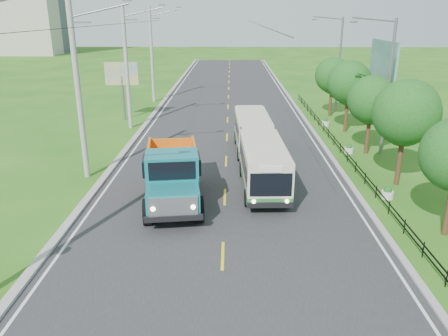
{
  "coord_description": "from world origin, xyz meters",
  "views": [
    {
      "loc": [
        0.3,
        -15.42,
        9.21
      ],
      "look_at": [
        -0.03,
        5.29,
        1.9
      ],
      "focal_mm": 35.0,
      "sensor_mm": 36.0,
      "label": 1
    }
  ],
  "objects_px": {
    "tree_third": "(406,116)",
    "planter_mid": "(349,149)",
    "pole_near": "(79,92)",
    "billboard_left": "(122,77)",
    "billboard_right": "(383,66)",
    "planter_far": "(326,122)",
    "streetlight_mid": "(386,83)",
    "planter_near": "(387,193)",
    "tree_fourth": "(372,102)",
    "dump_truck": "(172,172)",
    "pole_mid": "(127,67)",
    "tree_fifth": "(349,85)",
    "streetlight_far": "(338,61)",
    "tree_back": "(333,77)",
    "pole_far": "(152,55)",
    "bus": "(257,145)"
  },
  "relations": [
    {
      "from": "pole_near",
      "to": "dump_truck",
      "type": "height_order",
      "value": "pole_near"
    },
    {
      "from": "pole_near",
      "to": "tree_back",
      "type": "relative_size",
      "value": 1.82
    },
    {
      "from": "tree_back",
      "to": "streetlight_mid",
      "type": "distance_m",
      "value": 12.23
    },
    {
      "from": "billboard_left",
      "to": "bus",
      "type": "bearing_deg",
      "value": -49.74
    },
    {
      "from": "pole_mid",
      "to": "planter_mid",
      "type": "relative_size",
      "value": 14.93
    },
    {
      "from": "tree_back",
      "to": "streetlight_far",
      "type": "xyz_separation_m",
      "value": [
        0.79,
        1.86,
        1.25
      ]
    },
    {
      "from": "planter_mid",
      "to": "dump_truck",
      "type": "distance_m",
      "value": 14.27
    },
    {
      "from": "tree_third",
      "to": "planter_mid",
      "type": "bearing_deg",
      "value": 102.1
    },
    {
      "from": "pole_near",
      "to": "planter_near",
      "type": "bearing_deg",
      "value": -10.09
    },
    {
      "from": "streetlight_mid",
      "to": "planter_near",
      "type": "height_order",
      "value": "streetlight_mid"
    },
    {
      "from": "tree_fifth",
      "to": "planter_mid",
      "type": "xyz_separation_m",
      "value": [
        -1.26,
        -6.14,
        -3.57
      ]
    },
    {
      "from": "tree_back",
      "to": "billboard_left",
      "type": "xyz_separation_m",
      "value": [
        -19.36,
        -2.14,
        0.21
      ]
    },
    {
      "from": "tree_fourth",
      "to": "planter_mid",
      "type": "height_order",
      "value": "tree_fourth"
    },
    {
      "from": "tree_fourth",
      "to": "streetlight_mid",
      "type": "height_order",
      "value": "streetlight_mid"
    },
    {
      "from": "streetlight_mid",
      "to": "billboard_right",
      "type": "xyz_separation_m",
      "value": [
        1.66,
        6.0,
        0.44
      ]
    },
    {
      "from": "tree_fourth",
      "to": "dump_truck",
      "type": "height_order",
      "value": "tree_fourth"
    },
    {
      "from": "pole_near",
      "to": "dump_truck",
      "type": "bearing_deg",
      "value": -33.14
    },
    {
      "from": "pole_near",
      "to": "billboard_left",
      "type": "relative_size",
      "value": 1.92
    },
    {
      "from": "planter_mid",
      "to": "pole_near",
      "type": "bearing_deg",
      "value": -163.48
    },
    {
      "from": "pole_mid",
      "to": "tree_back",
      "type": "bearing_deg",
      "value": 15.84
    },
    {
      "from": "pole_far",
      "to": "streetlight_mid",
      "type": "xyz_separation_m",
      "value": [
        18.9,
        -19.0,
        -0.19
      ]
    },
    {
      "from": "billboard_right",
      "to": "tree_third",
      "type": "bearing_deg",
      "value": -101.64
    },
    {
      "from": "billboard_right",
      "to": "planter_mid",
      "type": "bearing_deg",
      "value": -121.66
    },
    {
      "from": "planter_far",
      "to": "billboard_left",
      "type": "distance_m",
      "value": 18.56
    },
    {
      "from": "tree_fifth",
      "to": "bus",
      "type": "height_order",
      "value": "tree_fifth"
    },
    {
      "from": "pole_near",
      "to": "tree_fourth",
      "type": "height_order",
      "value": "pole_near"
    },
    {
      "from": "billboard_left",
      "to": "dump_truck",
      "type": "xyz_separation_m",
      "value": [
        6.84,
        -18.66,
        -2.2
      ]
    },
    {
      "from": "tree_fourth",
      "to": "billboard_left",
      "type": "bearing_deg",
      "value": 153.01
    },
    {
      "from": "pole_far",
      "to": "planter_mid",
      "type": "xyz_separation_m",
      "value": [
        16.86,
        -19.0,
        -4.81
      ]
    },
    {
      "from": "streetlight_mid",
      "to": "billboard_left",
      "type": "distance_m",
      "value": 22.51
    },
    {
      "from": "pole_near",
      "to": "tree_back",
      "type": "bearing_deg",
      "value": 43.41
    },
    {
      "from": "pole_mid",
      "to": "planter_mid",
      "type": "xyz_separation_m",
      "value": [
        16.86,
        -7.0,
        -4.81
      ]
    },
    {
      "from": "tree_third",
      "to": "billboard_right",
      "type": "height_order",
      "value": "billboard_right"
    },
    {
      "from": "pole_far",
      "to": "billboard_left",
      "type": "bearing_deg",
      "value": -97.83
    },
    {
      "from": "pole_far",
      "to": "planter_far",
      "type": "distance_m",
      "value": 20.7
    },
    {
      "from": "bus",
      "to": "pole_mid",
      "type": "bearing_deg",
      "value": 132.02
    },
    {
      "from": "pole_near",
      "to": "pole_far",
      "type": "distance_m",
      "value": 24.0
    },
    {
      "from": "dump_truck",
      "to": "planter_near",
      "type": "bearing_deg",
      "value": -4.35
    },
    {
      "from": "pole_mid",
      "to": "tree_third",
      "type": "relative_size",
      "value": 1.67
    },
    {
      "from": "billboard_left",
      "to": "dump_truck",
      "type": "relative_size",
      "value": 0.71
    },
    {
      "from": "pole_near",
      "to": "billboard_left",
      "type": "bearing_deg",
      "value": 94.72
    },
    {
      "from": "tree_third",
      "to": "planter_far",
      "type": "distance_m",
      "value": 14.4
    },
    {
      "from": "pole_far",
      "to": "bus",
      "type": "height_order",
      "value": "pole_far"
    },
    {
      "from": "pole_mid",
      "to": "streetlight_far",
      "type": "height_order",
      "value": "pole_mid"
    },
    {
      "from": "billboard_right",
      "to": "planter_near",
      "type": "bearing_deg",
      "value": -104.8
    },
    {
      "from": "bus",
      "to": "tree_third",
      "type": "bearing_deg",
      "value": -18.6
    },
    {
      "from": "planter_far",
      "to": "streetlight_far",
      "type": "bearing_deg",
      "value": 71.2
    },
    {
      "from": "tree_third",
      "to": "streetlight_far",
      "type": "xyz_separation_m",
      "value": [
        0.79,
        19.86,
        0.92
      ]
    },
    {
      "from": "planter_far",
      "to": "billboard_left",
      "type": "bearing_deg",
      "value": 173.69
    },
    {
      "from": "planter_mid",
      "to": "billboard_right",
      "type": "bearing_deg",
      "value": 58.34
    }
  ]
}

